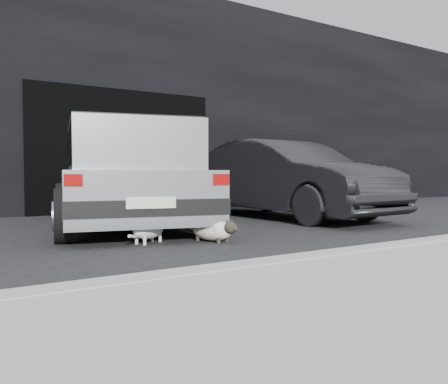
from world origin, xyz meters
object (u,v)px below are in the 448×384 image
silver_hatchback (127,171)px  cat_white (150,229)px  second_car (287,179)px  cat_siamese (215,231)px

silver_hatchback → cat_white: silver_hatchback is taller
second_car → cat_white: (-3.43, -1.50, -0.56)m
cat_siamese → cat_white: cat_white is taller
silver_hatchback → cat_siamese: (0.31, -2.04, -0.72)m
cat_siamese → second_car: bearing=-161.9°
silver_hatchback → cat_siamese: bearing=-67.3°
cat_white → silver_hatchback: bearing=140.9°
second_car → cat_siamese: 3.38m
cat_siamese → cat_white: bearing=-45.1°
silver_hatchback → second_car: silver_hatchback is taller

